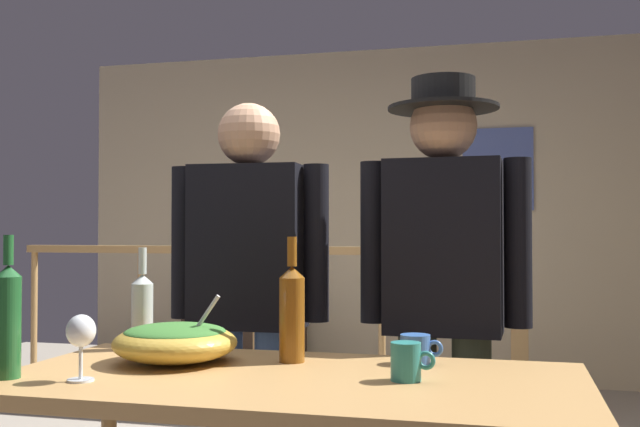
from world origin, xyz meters
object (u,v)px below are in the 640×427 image
stair_railing (341,302)px  mug_blue (416,349)px  wine_glass (81,334)px  person_standing_left (249,288)px  tv_console (245,347)px  salad_bowl (175,341)px  flat_screen_tv (244,288)px  serving_table (289,404)px  wine_bottle_clear (142,309)px  framed_picture (498,169)px  wine_bottle_green (8,319)px  mug_teal (407,362)px  person_standing_right (444,280)px  wine_bottle_amber (292,311)px

stair_railing → mug_blue: (0.77, -2.43, 0.11)m
wine_glass → person_standing_left: bearing=80.4°
tv_console → salad_bowl: 3.74m
flat_screen_tv → serving_table: bearing=-68.0°
stair_railing → wine_bottle_clear: stair_railing is taller
framed_picture → wine_bottle_green: size_ratio=1.70×
stair_railing → wine_bottle_green: (-0.23, -2.90, 0.22)m
stair_railing → wine_bottle_green: bearing=-94.4°
salad_bowl → wine_bottle_clear: size_ratio=1.10×
flat_screen_tv → serving_table: size_ratio=0.30×
person_standing_left → salad_bowl: bearing=84.9°
wine_bottle_green → mug_blue: size_ratio=3.03×
wine_bottle_clear → wine_bottle_green: (-0.11, -0.51, 0.02)m
salad_bowl → mug_blue: 0.69m
mug_teal → flat_screen_tv: bearing=116.1°
flat_screen_tv → person_standing_left: size_ratio=0.29×
framed_picture → wine_bottle_green: (-1.17, -4.13, -0.69)m
stair_railing → wine_glass: size_ratio=20.12×
mug_blue → flat_screen_tv: bearing=117.6°
flat_screen_tv → mug_blue: size_ratio=3.81×
framed_picture → person_standing_right: size_ratio=0.37×
salad_bowl → wine_bottle_clear: wine_bottle_clear is taller
person_standing_right → stair_railing: bearing=-66.0°
salad_bowl → stair_railing: bearing=92.1°
wine_bottle_amber → mug_teal: bearing=-27.7°
wine_bottle_clear → person_standing_right: size_ratio=0.19×
salad_bowl → person_standing_right: 0.91m
wine_bottle_clear → flat_screen_tv: bearing=104.7°
framed_picture → tv_console: size_ratio=0.70×
serving_table → person_standing_right: bearing=61.8°
wine_bottle_green → mug_teal: 1.03m
framed_picture → wine_glass: (-0.97, -4.12, -0.73)m
tv_console → flat_screen_tv: size_ratio=1.94×
mug_teal → wine_glass: bearing=-165.4°
framed_picture → person_standing_right: (-0.13, -3.27, -0.63)m
salad_bowl → wine_glass: (-0.12, -0.30, 0.06)m
flat_screen_tv → wine_bottle_amber: size_ratio=1.28×
stair_railing → mug_blue: bearing=-72.5°
wine_glass → flat_screen_tv: bearing=104.2°
salad_bowl → wine_bottle_green: size_ratio=0.97×
wine_glass → wine_bottle_green: bearing=-176.4°
wine_bottle_green → person_standing_left: 0.93m
stair_railing → person_standing_left: 2.06m
wine_glass → mug_blue: (0.79, 0.45, -0.08)m
stair_railing → tv_console: 1.44m
tv_console → mug_teal: bearing=-64.1°
wine_bottle_amber → mug_teal: (0.36, -0.19, -0.10)m
wine_bottle_green → person_standing_right: 1.35m
wine_bottle_green → mug_teal: (1.00, 0.22, -0.10)m
serving_table → wine_bottle_green: size_ratio=4.14×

